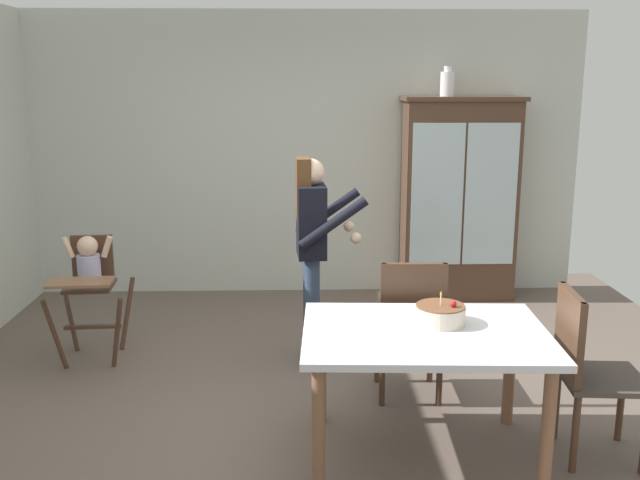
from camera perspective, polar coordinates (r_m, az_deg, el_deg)
ground_plane at (r=4.74m, az=-0.95°, el=-13.20°), size 6.24×6.24×0.00m
wall_back at (r=6.93m, az=-1.28°, el=6.81°), size 5.32×0.06×2.70m
china_cabinet at (r=6.89m, az=11.03°, el=3.28°), size 1.11×0.48×1.91m
ceramic_vase at (r=6.77m, az=10.16°, el=12.26°), size 0.13×0.13×0.27m
high_chair_with_toddler at (r=5.55m, az=-17.99°, el=-2.70°), size 0.61×0.71×0.95m
adult_person at (r=5.15m, az=-0.63°, el=0.37°), size 0.52×0.50×1.53m
dining_table at (r=3.99m, az=8.38°, el=-8.50°), size 1.37×1.02×0.74m
birthday_cake at (r=4.06m, az=9.61°, el=-5.88°), size 0.28×0.28×0.19m
dining_chair_far_side at (r=4.67m, az=7.27°, el=-6.36°), size 0.45×0.45×0.96m
dining_chair_right_end at (r=4.23m, az=20.46°, el=-9.19°), size 0.47×0.47×0.96m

